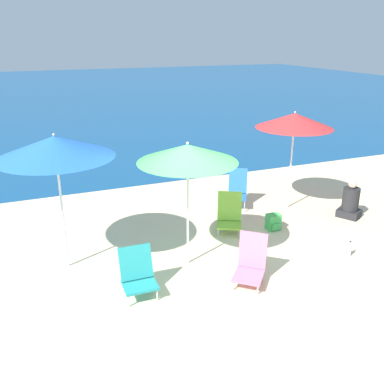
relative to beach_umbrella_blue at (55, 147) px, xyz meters
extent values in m
plane|color=beige|center=(2.15, -1.56, -2.07)|extent=(60.00, 60.00, 0.00)
cube|color=navy|center=(2.15, 23.51, -2.07)|extent=(60.00, 40.00, 0.01)
cylinder|color=white|center=(0.00, 0.00, -1.12)|extent=(0.04, 0.04, 1.91)
cone|color=blue|center=(0.00, 0.00, 0.00)|extent=(1.83, 1.83, 0.34)
sphere|color=white|center=(0.00, 0.00, 0.19)|extent=(0.04, 0.04, 0.04)
cylinder|color=white|center=(1.92, -0.66, -1.17)|extent=(0.04, 0.04, 1.80)
cone|color=#47B756|center=(1.92, -0.66, -0.13)|extent=(1.61, 1.61, 0.29)
sphere|color=white|center=(1.92, -0.66, 0.03)|extent=(0.04, 0.04, 0.04)
cylinder|color=white|center=(4.94, 0.84, -1.16)|extent=(0.04, 0.04, 1.82)
cone|color=red|center=(4.94, 0.84, -0.09)|extent=(1.65, 1.65, 0.31)
sphere|color=white|center=(4.94, 0.84, 0.08)|extent=(0.04, 0.04, 0.04)
cylinder|color=silver|center=(3.59, 1.13, -1.94)|extent=(0.02, 0.02, 0.26)
cylinder|color=silver|center=(3.90, 0.96, -1.94)|extent=(0.02, 0.02, 0.26)
cylinder|color=silver|center=(3.80, 1.49, -1.94)|extent=(0.02, 0.02, 0.26)
cylinder|color=silver|center=(4.10, 1.31, -1.94)|extent=(0.02, 0.02, 0.26)
cube|color=blue|center=(3.85, 1.22, -1.79)|extent=(0.60, 0.62, 0.04)
cube|color=blue|center=(3.97, 1.43, -1.50)|extent=(0.46, 0.38, 0.55)
cylinder|color=silver|center=(2.26, -1.70, -2.00)|extent=(0.02, 0.02, 0.15)
cylinder|color=silver|center=(2.55, -1.95, -2.00)|extent=(0.02, 0.02, 0.15)
cylinder|color=silver|center=(2.55, -1.37, -2.00)|extent=(0.02, 0.02, 0.15)
cylinder|color=silver|center=(2.83, -1.62, -2.00)|extent=(0.02, 0.02, 0.15)
cube|color=pink|center=(2.55, -1.66, -1.90)|extent=(0.67, 0.68, 0.04)
cube|color=pink|center=(2.71, -1.47, -1.59)|extent=(0.42, 0.39, 0.58)
cylinder|color=silver|center=(0.68, -1.52, -1.98)|extent=(0.02, 0.02, 0.19)
cylinder|color=silver|center=(1.09, -1.53, -1.98)|extent=(0.02, 0.02, 0.19)
cylinder|color=silver|center=(0.68, -1.17, -1.98)|extent=(0.02, 0.02, 0.19)
cylinder|color=silver|center=(1.10, -1.18, -1.98)|extent=(0.02, 0.02, 0.19)
cube|color=teal|center=(0.89, -1.35, -1.87)|extent=(0.50, 0.43, 0.04)
cube|color=teal|center=(0.89, -1.14, -1.59)|extent=(0.50, 0.21, 0.49)
cylinder|color=silver|center=(2.84, 0.06, -1.99)|extent=(0.02, 0.02, 0.16)
cylinder|color=silver|center=(3.20, -0.13, -1.99)|extent=(0.02, 0.02, 0.16)
cylinder|color=silver|center=(3.02, 0.40, -1.99)|extent=(0.02, 0.02, 0.16)
cylinder|color=silver|center=(3.38, 0.22, -1.99)|extent=(0.02, 0.02, 0.16)
cube|color=#8ECC3D|center=(3.11, 0.14, -1.90)|extent=(0.63, 0.63, 0.04)
cube|color=#8ECC3D|center=(3.21, 0.34, -1.59)|extent=(0.53, 0.42, 0.56)
cube|color=#262628|center=(5.86, -0.11, -1.99)|extent=(0.56, 0.58, 0.16)
cylinder|color=#262628|center=(5.86, -0.11, -1.67)|extent=(0.35, 0.35, 0.49)
sphere|color=beige|center=(5.86, -0.11, -1.34)|extent=(0.17, 0.17, 0.17)
cube|color=#47B756|center=(4.00, -0.05, -1.91)|extent=(0.27, 0.20, 0.32)
cube|color=#47B756|center=(4.00, -0.16, -1.98)|extent=(0.19, 0.03, 0.15)
cylinder|color=silver|center=(4.66, -1.50, -1.97)|extent=(0.07, 0.07, 0.20)
cylinder|color=silver|center=(4.66, -1.50, -1.84)|extent=(0.03, 0.03, 0.07)
cylinder|color=black|center=(4.66, -1.50, -1.80)|extent=(0.03, 0.03, 0.02)
camera|label=1|loc=(-0.43, -6.70, 1.62)|focal=40.00mm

